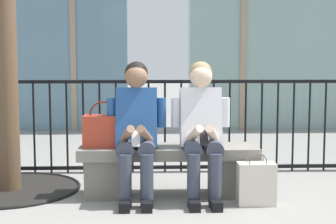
# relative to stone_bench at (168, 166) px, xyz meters

# --- Properties ---
(ground_plane) EXTENTS (60.00, 60.00, 0.00)m
(ground_plane) POSITION_rel_stone_bench_xyz_m (0.00, 0.00, -0.27)
(ground_plane) COLOR gray
(stone_bench) EXTENTS (1.60, 0.44, 0.45)m
(stone_bench) POSITION_rel_stone_bench_xyz_m (0.00, 0.00, 0.00)
(stone_bench) COLOR gray
(stone_bench) RESTS_ON ground
(seated_person_with_phone) EXTENTS (0.52, 0.66, 1.21)m
(seated_person_with_phone) POSITION_rel_stone_bench_xyz_m (-0.28, -0.13, 0.38)
(seated_person_with_phone) COLOR #383D4C
(seated_person_with_phone) RESTS_ON ground
(seated_person_companion) EXTENTS (0.52, 0.66, 1.21)m
(seated_person_companion) POSITION_rel_stone_bench_xyz_m (0.28, -0.13, 0.38)
(seated_person_companion) COLOR #383D4C
(seated_person_companion) RESTS_ON ground
(handbag_on_bench) EXTENTS (0.36, 0.19, 0.41)m
(handbag_on_bench) POSITION_rel_stone_bench_xyz_m (-0.58, -0.01, 0.33)
(handbag_on_bench) COLOR #B23823
(handbag_on_bench) RESTS_ON stone_bench
(shopping_bag) EXTENTS (0.32, 0.17, 0.46)m
(shopping_bag) POSITION_rel_stone_bench_xyz_m (0.73, -0.33, -0.09)
(shopping_bag) COLOR beige
(shopping_bag) RESTS_ON ground
(plaza_railing) EXTENTS (7.85, 0.04, 1.02)m
(plaza_railing) POSITION_rel_stone_bench_xyz_m (0.00, 0.96, 0.24)
(plaza_railing) COLOR black
(plaza_railing) RESTS_ON ground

